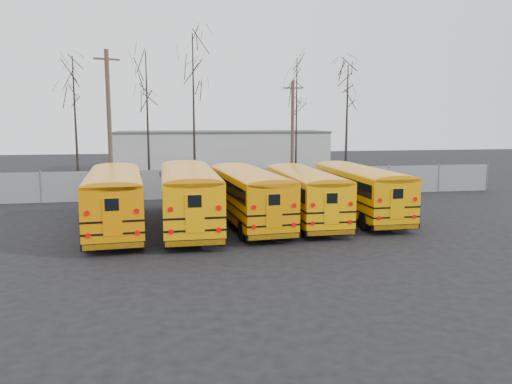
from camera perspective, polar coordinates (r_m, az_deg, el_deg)
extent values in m
plane|color=black|center=(22.87, 0.18, -5.23)|extent=(120.00, 120.00, 0.00)
cube|color=gray|center=(34.38, -3.50, 1.01)|extent=(40.00, 0.04, 2.00)
cube|color=#B8B8B3|center=(54.30, -3.96, 4.73)|extent=(22.00, 8.00, 4.00)
cylinder|color=black|center=(21.74, -18.79, -5.08)|extent=(0.34, 0.99, 0.97)
cylinder|color=black|center=(21.67, -12.98, -4.88)|extent=(0.34, 0.99, 0.97)
cylinder|color=black|center=(29.73, -17.67, -1.52)|extent=(0.34, 0.99, 0.97)
cylinder|color=black|center=(29.68, -13.43, -1.37)|extent=(0.34, 0.99, 0.97)
cube|color=orange|center=(24.56, -15.84, -0.73)|extent=(3.07, 9.18, 2.28)
cube|color=orange|center=(29.94, -15.58, -0.42)|extent=(2.30, 1.80, 0.97)
cube|color=black|center=(24.30, -15.89, 0.38)|extent=(3.03, 8.21, 0.68)
cube|color=black|center=(25.49, -15.74, -2.02)|extent=(3.21, 10.85, 0.09)
cube|color=black|center=(25.41, -15.78, -0.94)|extent=(3.21, 10.85, 0.09)
cube|color=black|center=(20.46, -15.96, -5.91)|extent=(2.49, 0.39, 0.27)
cube|color=black|center=(30.79, -15.52, -1.19)|extent=(2.34, 0.36, 0.25)
cube|color=orange|center=(20.11, -16.10, -2.76)|extent=(0.73, 0.09, 1.51)
cylinder|color=#B20505|center=(20.29, -18.64, -4.74)|extent=(0.22, 0.05, 0.21)
cylinder|color=#B20505|center=(20.23, -13.41, -4.57)|extent=(0.22, 0.05, 0.21)
cylinder|color=#B20505|center=(20.12, -18.75, -2.31)|extent=(0.22, 0.05, 0.21)
cylinder|color=#B20505|center=(20.06, -13.49, -2.13)|extent=(0.22, 0.05, 0.21)
cylinder|color=black|center=(21.49, -10.20, -4.87)|extent=(0.28, 1.00, 1.00)
cylinder|color=black|center=(21.62, -4.19, -4.68)|extent=(0.28, 1.00, 1.00)
cylinder|color=black|center=(29.73, -10.35, -1.23)|extent=(0.28, 1.00, 1.00)
cylinder|color=black|center=(29.82, -6.01, -1.11)|extent=(0.28, 1.00, 1.00)
cube|color=#EF9901|center=(24.49, -7.70, -0.41)|extent=(2.54, 9.30, 2.35)
cube|color=#EF9901|center=(30.02, -8.23, -0.12)|extent=(2.26, 1.71, 1.00)
cube|color=black|center=(24.22, -7.70, 0.75)|extent=(2.57, 8.30, 0.70)
cube|color=black|center=(25.45, -7.77, -1.74)|extent=(2.57, 11.02, 0.09)
cube|color=black|center=(25.37, -7.79, -0.62)|extent=(2.57, 11.02, 0.09)
cube|color=black|center=(20.28, -6.95, -5.74)|extent=(2.56, 0.23, 0.28)
cube|color=black|center=(30.90, -8.27, -0.92)|extent=(2.40, 0.21, 0.26)
cube|color=#EF9901|center=(19.91, -6.99, -2.47)|extent=(0.75, 0.04, 1.55)
cylinder|color=#B20505|center=(20.01, -9.68, -4.52)|extent=(0.22, 0.04, 0.22)
cylinder|color=#B20505|center=(20.12, -4.25, -4.35)|extent=(0.22, 0.04, 0.22)
cylinder|color=#B20505|center=(19.83, -9.74, -1.98)|extent=(0.22, 0.04, 0.22)
cylinder|color=#B20505|center=(19.95, -4.28, -1.83)|extent=(0.22, 0.04, 0.22)
cylinder|color=black|center=(22.19, -1.53, -4.41)|extent=(0.33, 0.95, 0.93)
cylinder|color=black|center=(22.76, 3.66, -4.10)|extent=(0.33, 0.95, 0.93)
cylinder|color=black|center=(29.74, -5.02, -1.19)|extent=(0.33, 0.95, 0.93)
cylinder|color=black|center=(30.16, -1.07, -1.02)|extent=(0.33, 0.95, 0.93)
cube|color=#D48101|center=(25.13, -0.79, -0.37)|extent=(3.00, 8.84, 2.19)
cube|color=#D48101|center=(30.18, -3.17, -0.13)|extent=(2.22, 1.75, 0.93)
cube|color=black|center=(24.89, -0.69, 0.69)|extent=(2.97, 7.91, 0.65)
cube|color=black|center=(26.00, -1.22, -1.59)|extent=(3.16, 10.44, 0.08)
cube|color=black|center=(25.93, -1.22, -0.57)|extent=(3.16, 10.44, 0.08)
cube|color=black|center=(21.33, 2.00, -5.06)|extent=(2.40, 0.39, 0.26)
cube|color=black|center=(30.98, -3.44, -0.88)|extent=(2.25, 0.36, 0.24)
cube|color=#D48101|center=(21.00, 2.10, -2.15)|extent=(0.70, 0.09, 1.45)
cylinder|color=#B20505|center=(20.89, -0.24, -4.03)|extent=(0.21, 0.05, 0.21)
cylinder|color=#B20505|center=(21.39, 4.37, -3.76)|extent=(0.21, 0.05, 0.21)
cylinder|color=#B20505|center=(20.72, -0.24, -1.76)|extent=(0.21, 0.05, 0.21)
cylinder|color=#B20505|center=(21.23, 4.40, -1.54)|extent=(0.21, 0.05, 0.21)
cylinder|color=black|center=(23.12, 5.18, -3.96)|extent=(0.26, 0.91, 0.91)
cylinder|color=black|center=(23.73, 9.96, -3.73)|extent=(0.26, 0.91, 0.91)
cylinder|color=black|center=(30.39, 1.38, -0.98)|extent=(0.26, 0.91, 0.91)
cylinder|color=black|center=(30.86, 5.10, -0.87)|extent=(0.26, 0.91, 0.91)
cube|color=#ED9E01|center=(25.99, 5.67, -0.22)|extent=(2.29, 8.43, 2.13)
cube|color=#ED9E01|center=(30.84, 3.12, 0.00)|extent=(2.04, 1.54, 0.91)
cube|color=black|center=(25.75, 5.79, 0.76)|extent=(2.32, 7.52, 0.63)
cube|color=black|center=(26.82, 5.20, -1.37)|extent=(2.32, 9.98, 0.08)
cube|color=black|center=(26.75, 5.21, -0.42)|extent=(2.32, 9.98, 0.08)
cube|color=black|center=(22.32, 8.52, -4.58)|extent=(2.32, 0.21, 0.25)
cube|color=black|center=(31.61, 2.81, -0.71)|extent=(2.17, 0.19, 0.24)
cube|color=#ED9E01|center=(22.02, 8.67, -1.88)|extent=(0.68, 0.04, 1.40)
cylinder|color=#B20505|center=(21.87, 6.50, -3.60)|extent=(0.20, 0.04, 0.20)
cylinder|color=#B20505|center=(22.42, 10.72, -3.40)|extent=(0.20, 0.04, 0.20)
cylinder|color=#B20505|center=(21.72, 6.53, -1.49)|extent=(0.20, 0.04, 0.20)
cylinder|color=#B20505|center=(22.27, 10.78, -1.34)|extent=(0.20, 0.04, 0.20)
cylinder|color=black|center=(24.69, 12.26, -3.31)|extent=(0.27, 0.92, 0.92)
cylinder|color=black|center=(25.58, 16.55, -3.07)|extent=(0.27, 0.92, 0.92)
cylinder|color=black|center=(31.82, 6.77, -0.60)|extent=(0.27, 0.92, 0.92)
cylinder|color=black|center=(32.51, 10.27, -0.49)|extent=(0.27, 0.92, 0.92)
cube|color=#DE9401|center=(27.62, 11.87, 0.19)|extent=(2.40, 8.58, 2.16)
cube|color=#DE9401|center=(32.38, 8.37, 0.34)|extent=(2.09, 1.59, 0.92)
cube|color=black|center=(27.39, 12.05, 1.14)|extent=(2.42, 7.66, 0.64)
cube|color=black|center=(28.43, 11.22, -0.92)|extent=(2.44, 10.16, 0.08)
cube|color=black|center=(28.37, 11.25, 0.00)|extent=(2.44, 10.16, 0.08)
cube|color=black|center=(24.07, 15.66, -3.84)|extent=(2.36, 0.23, 0.26)
cube|color=black|center=(33.14, 7.93, -0.35)|extent=(2.21, 0.21, 0.24)
cube|color=#DE9401|center=(23.78, 15.87, -1.29)|extent=(0.69, 0.04, 1.43)
cylinder|color=#B20505|center=(23.51, 13.92, -2.92)|extent=(0.20, 0.04, 0.20)
cylinder|color=#B20505|center=(24.29, 17.67, -2.71)|extent=(0.20, 0.04, 0.20)
cylinder|color=#B20505|center=(23.37, 13.99, -0.93)|extent=(0.20, 0.04, 0.20)
cylinder|color=#B20505|center=(24.15, 17.75, -0.78)|extent=(0.20, 0.04, 0.20)
cylinder|color=#4B3B2A|center=(37.34, -16.42, 7.59)|extent=(0.32, 0.32, 10.22)
cube|color=#4B3B2A|center=(37.58, -16.71, 14.35)|extent=(1.77, 0.70, 0.14)
cylinder|color=#4E372C|center=(39.65, 4.18, 6.56)|extent=(0.26, 0.26, 8.33)
cube|color=#4E372C|center=(39.71, 4.23, 11.77)|extent=(1.48, 0.29, 0.11)
cone|color=black|center=(39.63, -19.92, 7.26)|extent=(0.26, 0.26, 9.95)
cone|color=black|center=(39.03, -12.28, 7.86)|extent=(0.26, 0.26, 10.37)
cone|color=black|center=(39.04, -7.13, 9.02)|extent=(0.26, 0.26, 11.78)
cone|color=black|center=(40.61, 4.63, 7.90)|extent=(0.26, 0.26, 10.19)
cone|color=black|center=(41.17, 10.32, 7.42)|extent=(0.26, 0.26, 9.64)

